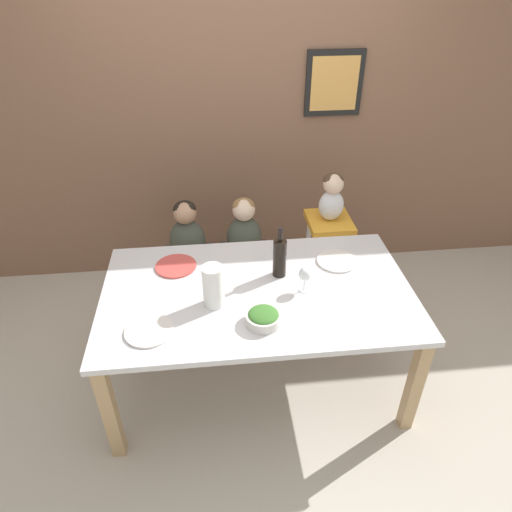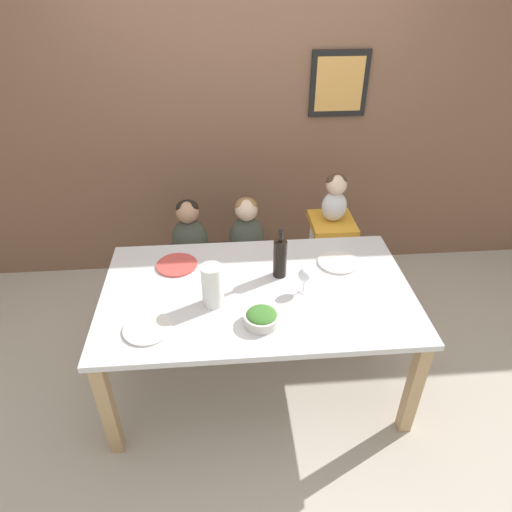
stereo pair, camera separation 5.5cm
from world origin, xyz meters
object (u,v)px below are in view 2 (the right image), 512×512
at_px(salad_bowl_large, 262,317).
at_px(dinner_plate_back_right, 338,262).
at_px(dinner_plate_back_left, 177,265).
at_px(person_baby_right, 335,196).
at_px(paper_towel_roll, 212,286).
at_px(chair_right_highchair, 331,239).
at_px(wine_bottle, 280,257).
at_px(dinner_plate_front_left, 148,329).
at_px(chair_far_left, 193,266).
at_px(person_child_left, 189,231).
at_px(chair_far_center, 247,263).
at_px(person_child_center, 247,228).

bearing_deg(salad_bowl_large, dinner_plate_back_right, 43.95).
height_order(dinner_plate_back_left, dinner_plate_back_right, same).
xyz_separation_m(salad_bowl_large, dinner_plate_back_left, (-0.47, 0.55, -0.03)).
bearing_deg(salad_bowl_large, person_baby_right, 59.77).
height_order(paper_towel_roll, dinner_plate_back_right, paper_towel_roll).
bearing_deg(person_baby_right, chair_right_highchair, -90.00).
distance_m(wine_bottle, dinner_plate_front_left, 0.85).
bearing_deg(dinner_plate_back_left, wine_bottle, -13.32).
height_order(salad_bowl_large, dinner_plate_front_left, salad_bowl_large).
distance_m(chair_far_left, person_child_left, 0.30).
xyz_separation_m(chair_far_left, chair_far_center, (0.41, 0.00, 0.00)).
relative_size(chair_right_highchair, dinner_plate_front_left, 2.86).
distance_m(chair_far_center, person_baby_right, 0.82).
distance_m(chair_far_center, dinner_plate_back_right, 0.84).
xyz_separation_m(chair_far_center, wine_bottle, (0.16, -0.63, 0.47)).
relative_size(chair_far_center, dinner_plate_back_right, 1.79).
xyz_separation_m(person_child_left, wine_bottle, (0.56, -0.63, 0.17)).
bearing_deg(dinner_plate_back_right, person_baby_right, 80.83).
height_order(person_child_left, salad_bowl_large, person_child_left).
bearing_deg(person_child_center, chair_right_highchair, -0.10).
xyz_separation_m(person_child_center, paper_towel_roll, (-0.24, -0.86, 0.17)).
distance_m(wine_bottle, salad_bowl_large, 0.44).
bearing_deg(salad_bowl_large, chair_far_center, 90.78).
bearing_deg(person_child_center, chair_far_center, -90.00).
bearing_deg(chair_far_left, person_baby_right, 0.09).
bearing_deg(chair_right_highchair, person_child_center, 179.90).
xyz_separation_m(person_child_left, salad_bowl_large, (0.42, -1.04, 0.08)).
relative_size(wine_bottle, salad_bowl_large, 1.73).
relative_size(chair_right_highchair, person_child_left, 1.55).
bearing_deg(chair_right_highchair, dinner_plate_front_left, -138.91).
bearing_deg(dinner_plate_back_left, chair_right_highchair, 24.18).
distance_m(salad_bowl_large, dinner_plate_front_left, 0.59).
xyz_separation_m(dinner_plate_back_left, dinner_plate_back_right, (0.99, -0.05, 0.00)).
relative_size(paper_towel_roll, dinner_plate_back_left, 0.99).
bearing_deg(dinner_plate_front_left, paper_towel_roll, 28.20).
xyz_separation_m(chair_far_left, chair_right_highchair, (1.03, 0.00, 0.18)).
xyz_separation_m(paper_towel_roll, salad_bowl_large, (0.25, -0.18, -0.09)).
relative_size(dinner_plate_back_left, dinner_plate_back_right, 1.00).
bearing_deg(chair_far_center, chair_right_highchair, 0.00).
bearing_deg(dinner_plate_back_left, person_baby_right, 24.25).
bearing_deg(person_child_left, dinner_plate_front_left, -99.09).
height_order(chair_right_highchair, person_child_left, person_child_left).
bearing_deg(person_baby_right, salad_bowl_large, -120.23).
distance_m(chair_far_center, wine_bottle, 0.80).
bearing_deg(salad_bowl_large, person_child_center, 90.78).
relative_size(chair_far_left, paper_towel_roll, 1.81).
bearing_deg(chair_far_center, paper_towel_roll, -105.36).
height_order(chair_right_highchair, person_baby_right, person_baby_right).
relative_size(chair_far_left, wine_bottle, 1.38).
distance_m(person_baby_right, salad_bowl_large, 1.21).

